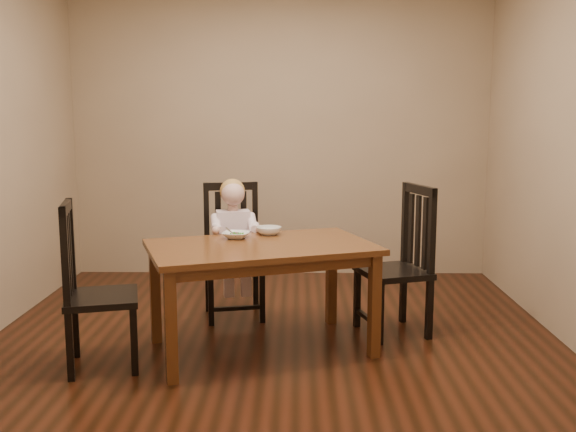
{
  "coord_description": "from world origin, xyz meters",
  "views": [
    {
      "loc": [
        0.16,
        -4.22,
        1.55
      ],
      "look_at": [
        0.1,
        0.25,
        0.85
      ],
      "focal_mm": 40.0,
      "sensor_mm": 36.0,
      "label": 1
    }
  ],
  "objects_px": {
    "toddler": "(233,235)",
    "bowl_peas": "(236,235)",
    "chair_right": "(400,263)",
    "bowl_veg": "(269,231)",
    "chair_left": "(93,289)",
    "dining_table": "(261,257)",
    "chair_child": "(233,253)"
  },
  "relations": [
    {
      "from": "toddler",
      "to": "bowl_peas",
      "type": "height_order",
      "value": "toddler"
    },
    {
      "from": "chair_child",
      "to": "chair_right",
      "type": "relative_size",
      "value": 0.97
    },
    {
      "from": "chair_child",
      "to": "bowl_veg",
      "type": "bearing_deg",
      "value": 114.47
    },
    {
      "from": "toddler",
      "to": "bowl_veg",
      "type": "xyz_separation_m",
      "value": [
        0.29,
        -0.36,
        0.1
      ]
    },
    {
      "from": "bowl_peas",
      "to": "chair_left",
      "type": "bearing_deg",
      "value": -148.48
    },
    {
      "from": "chair_left",
      "to": "bowl_veg",
      "type": "height_order",
      "value": "chair_left"
    },
    {
      "from": "chair_child",
      "to": "bowl_veg",
      "type": "relative_size",
      "value": 5.85
    },
    {
      "from": "dining_table",
      "to": "chair_left",
      "type": "bearing_deg",
      "value": -162.79
    },
    {
      "from": "chair_right",
      "to": "bowl_veg",
      "type": "relative_size",
      "value": 6.04
    },
    {
      "from": "toddler",
      "to": "dining_table",
      "type": "bearing_deg",
      "value": 98.15
    },
    {
      "from": "chair_right",
      "to": "bowl_peas",
      "type": "relative_size",
      "value": 5.84
    },
    {
      "from": "chair_child",
      "to": "chair_left",
      "type": "bearing_deg",
      "value": 43.24
    },
    {
      "from": "chair_left",
      "to": "bowl_peas",
      "type": "bearing_deg",
      "value": 107.21
    },
    {
      "from": "chair_child",
      "to": "chair_right",
      "type": "xyz_separation_m",
      "value": [
        1.23,
        -0.39,
        0.02
      ]
    },
    {
      "from": "bowl_veg",
      "to": "chair_child",
      "type": "bearing_deg",
      "value": 125.93
    },
    {
      "from": "dining_table",
      "to": "toddler",
      "type": "relative_size",
      "value": 2.85
    },
    {
      "from": "chair_left",
      "to": "bowl_veg",
      "type": "bearing_deg",
      "value": 107.61
    },
    {
      "from": "dining_table",
      "to": "chair_child",
      "type": "distance_m",
      "value": 0.81
    },
    {
      "from": "dining_table",
      "to": "toddler",
      "type": "xyz_separation_m",
      "value": [
        -0.25,
        0.7,
        0.01
      ]
    },
    {
      "from": "chair_right",
      "to": "bowl_peas",
      "type": "distance_m",
      "value": 1.19
    },
    {
      "from": "chair_right",
      "to": "bowl_veg",
      "type": "distance_m",
      "value": 0.96
    },
    {
      "from": "bowl_peas",
      "to": "toddler",
      "type": "bearing_deg",
      "value": 97.7
    },
    {
      "from": "toddler",
      "to": "bowl_peas",
      "type": "bearing_deg",
      "value": 86.24
    },
    {
      "from": "chair_right",
      "to": "chair_child",
      "type": "bearing_deg",
      "value": 54.63
    },
    {
      "from": "bowl_peas",
      "to": "dining_table",
      "type": "bearing_deg",
      "value": -47.3
    },
    {
      "from": "chair_left",
      "to": "bowl_veg",
      "type": "relative_size",
      "value": 5.89
    },
    {
      "from": "chair_child",
      "to": "chair_right",
      "type": "distance_m",
      "value": 1.29
    },
    {
      "from": "chair_left",
      "to": "bowl_peas",
      "type": "height_order",
      "value": "chair_left"
    },
    {
      "from": "chair_right",
      "to": "toddler",
      "type": "height_order",
      "value": "chair_right"
    },
    {
      "from": "chair_left",
      "to": "chair_child",
      "type": "bearing_deg",
      "value": 130.39
    },
    {
      "from": "chair_child",
      "to": "bowl_veg",
      "type": "xyz_separation_m",
      "value": [
        0.3,
        -0.41,
        0.25
      ]
    },
    {
      "from": "dining_table",
      "to": "chair_right",
      "type": "distance_m",
      "value": 1.04
    }
  ]
}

